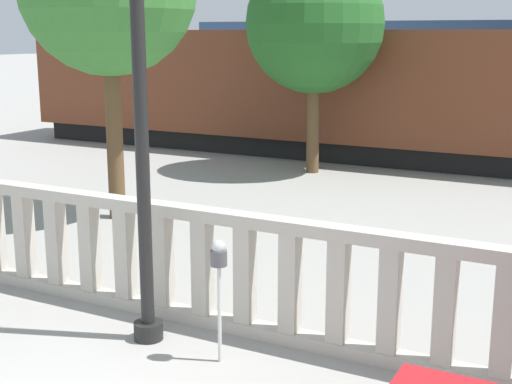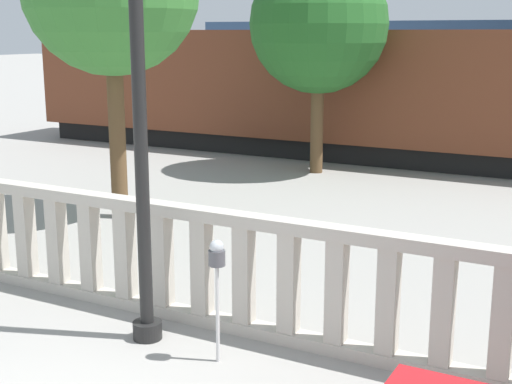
# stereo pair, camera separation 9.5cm
# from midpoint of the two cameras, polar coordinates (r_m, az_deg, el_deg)

# --- Properties ---
(balustrade) EXTENTS (14.79, 0.24, 1.41)m
(balustrade) POSITION_cam_midpoint_polar(r_m,az_deg,el_deg) (8.19, -2.36, -6.30)
(balustrade) COLOR #BCB5A8
(balustrade) RESTS_ON ground
(lamppost) EXTENTS (0.38, 0.38, 5.70)m
(lamppost) POSITION_cam_midpoint_polar(r_m,az_deg,el_deg) (7.54, -9.12, 11.60)
(lamppost) COLOR black
(lamppost) RESTS_ON ground
(parking_meter) EXTENTS (0.17, 0.17, 1.32)m
(parking_meter) POSITION_cam_midpoint_polar(r_m,az_deg,el_deg) (7.27, -2.77, -5.79)
(parking_meter) COLOR silver
(parking_meter) RESTS_ON ground
(train_near) EXTENTS (26.73, 2.71, 4.02)m
(train_near) POSITION_cam_midpoint_polar(r_m,az_deg,el_deg) (18.58, 18.71, 7.19)
(train_near) COLOR black
(train_near) RESTS_ON ground
(train_far) EXTENTS (26.72, 2.90, 4.48)m
(train_far) POSITION_cam_midpoint_polar(r_m,az_deg,el_deg) (36.14, 16.14, 10.10)
(train_far) COLOR black
(train_far) RESTS_ON ground
(tree_right) EXTENTS (3.26, 3.26, 5.18)m
(tree_right) POSITION_cam_midpoint_polar(r_m,az_deg,el_deg) (17.21, 5.21, 13.20)
(tree_right) COLOR brown
(tree_right) RESTS_ON ground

